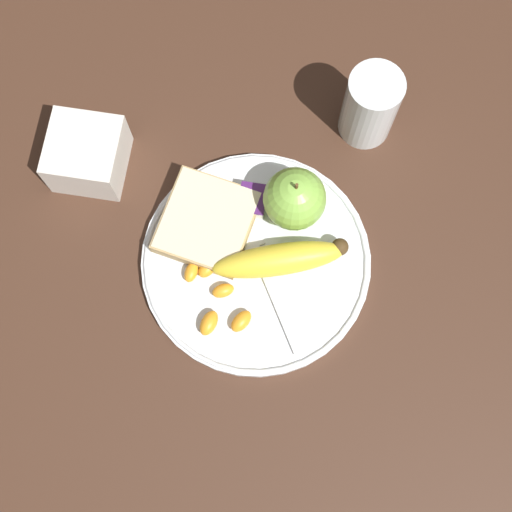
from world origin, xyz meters
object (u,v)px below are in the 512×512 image
at_px(bread_slice, 207,222).
at_px(jam_packet, 252,201).
at_px(condiment_caddy, 87,155).
at_px(juice_glass, 370,107).
at_px(fork, 262,263).
at_px(plate, 256,261).
at_px(apple, 295,199).
at_px(banana, 281,256).

xyz_separation_m(bread_slice, jam_packet, (-0.03, 0.05, -0.00)).
bearing_deg(condiment_caddy, bread_slice, 69.43).
relative_size(juice_glass, jam_packet, 2.74).
distance_m(bread_slice, fork, 0.08).
bearing_deg(condiment_caddy, plate, 66.99).
relative_size(plate, jam_packet, 7.04).
distance_m(apple, banana, 0.07).
relative_size(plate, fork, 1.56).
distance_m(plate, apple, 0.09).
distance_m(apple, condiment_caddy, 0.26).
bearing_deg(plate, banana, 100.44).
height_order(juice_glass, bread_slice, juice_glass).
distance_m(juice_glass, bread_slice, 0.24).
xyz_separation_m(bread_slice, fork, (0.04, 0.07, -0.01)).
relative_size(plate, juice_glass, 2.57).
relative_size(plate, banana, 1.71).
bearing_deg(fork, juice_glass, -57.12).
xyz_separation_m(banana, fork, (0.01, -0.02, -0.02)).
xyz_separation_m(banana, bread_slice, (-0.03, -0.09, -0.01)).
xyz_separation_m(apple, condiment_caddy, (-0.02, -0.25, -0.02)).
xyz_separation_m(juice_glass, banana, (0.19, -0.08, -0.02)).
height_order(plate, apple, apple).
height_order(fork, condiment_caddy, condiment_caddy).
relative_size(apple, fork, 0.47).
distance_m(bread_slice, jam_packet, 0.06).
bearing_deg(fork, banana, -100.11).
bearing_deg(juice_glass, jam_packet, -43.35).
distance_m(banana, bread_slice, 0.10).
bearing_deg(condiment_caddy, apple, 84.77).
distance_m(fork, condiment_caddy, 0.25).
distance_m(plate, banana, 0.04).
distance_m(plate, condiment_caddy, 0.24).
xyz_separation_m(juice_glass, apple, (0.13, -0.07, -0.00)).
xyz_separation_m(bread_slice, condiment_caddy, (-0.06, -0.16, 0.01)).
bearing_deg(juice_glass, bread_slice, -46.24).
bearing_deg(plate, fork, 68.15).
relative_size(plate, condiment_caddy, 3.20).
distance_m(apple, fork, 0.09).
height_order(juice_glass, fork, juice_glass).
distance_m(banana, jam_packet, 0.08).
relative_size(juice_glass, apple, 1.28).
height_order(apple, fork, apple).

